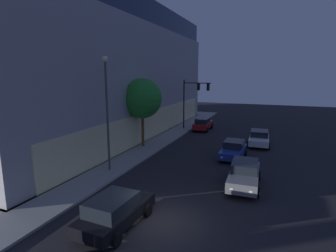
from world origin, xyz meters
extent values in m
plane|color=black|center=(0.00, 0.00, 0.00)|extent=(120.00, 120.00, 0.00)
cube|color=#4C4C51|center=(16.86, 22.82, 0.07)|extent=(38.62, 29.74, 0.15)
cube|color=#F7E9A9|center=(16.86, 8.35, 1.72)|extent=(34.40, 0.60, 3.15)
cube|color=#9E9CA0|center=(16.86, 22.82, 6.56)|extent=(38.22, 29.34, 12.82)
cube|color=navy|center=(16.86, 22.82, 14.33)|extent=(37.46, 28.75, 2.72)
cylinder|color=black|center=(22.79, 6.40, 3.45)|extent=(0.18, 0.18, 6.60)
cylinder|color=black|center=(22.74, 4.58, 6.32)|extent=(0.22, 3.66, 0.12)
cube|color=black|center=(22.73, 4.40, 5.82)|extent=(0.33, 0.33, 0.90)
sphere|color=yellow|center=(22.73, 4.22, 6.10)|extent=(0.18, 0.18, 0.18)
cube|color=black|center=(22.70, 3.12, 5.82)|extent=(0.33, 0.33, 0.90)
sphere|color=yellow|center=(22.69, 2.94, 5.82)|extent=(0.18, 0.18, 0.18)
cylinder|color=#464646|center=(5.22, 6.58, 4.25)|extent=(0.16, 0.16, 8.20)
sphere|color=#F9EFC6|center=(5.22, 6.58, 8.50)|extent=(0.44, 0.44, 0.44)
cylinder|color=brown|center=(12.48, 7.38, 1.80)|extent=(0.28, 0.28, 3.31)
sphere|color=#257F2B|center=(12.48, 7.38, 5.05)|extent=(3.99, 3.99, 3.99)
cube|color=black|center=(-1.07, 1.94, 0.63)|extent=(4.64, 2.17, 0.61)
cube|color=black|center=(-1.41, 1.95, 1.28)|extent=(2.53, 1.87, 0.69)
cube|color=#F9F4CC|center=(1.19, 2.41, 0.63)|extent=(0.13, 0.21, 0.12)
cube|color=#F9F4CC|center=(1.13, 1.24, 0.63)|extent=(0.13, 0.21, 0.12)
cylinder|color=black|center=(0.39, 2.84, 0.32)|extent=(0.65, 0.27, 0.64)
cylinder|color=black|center=(0.29, 0.90, 0.32)|extent=(0.65, 0.27, 0.64)
cylinder|color=black|center=(-2.43, 2.98, 0.32)|extent=(0.65, 0.27, 0.64)
cylinder|color=black|center=(-2.52, 1.03, 0.32)|extent=(0.65, 0.27, 0.64)
cube|color=slate|center=(6.20, -3.40, 0.69)|extent=(4.83, 2.00, 0.70)
cube|color=black|center=(6.55, -3.39, 1.33)|extent=(2.42, 1.74, 0.58)
cube|color=#F9F4CC|center=(3.88, -4.03, 0.69)|extent=(0.13, 0.20, 0.12)
cube|color=#F9F4CC|center=(3.84, -2.93, 0.69)|extent=(0.13, 0.20, 0.12)
cylinder|color=black|center=(4.75, -4.37, 0.34)|extent=(0.69, 0.26, 0.68)
cylinder|color=black|center=(4.69, -2.53, 0.34)|extent=(0.69, 0.26, 0.68)
cylinder|color=black|center=(7.70, -4.27, 0.34)|extent=(0.69, 0.26, 0.68)
cylinder|color=black|center=(7.64, -2.43, 0.34)|extent=(0.69, 0.26, 0.68)
cube|color=navy|center=(12.20, -1.81, 0.61)|extent=(4.32, 1.95, 0.62)
cube|color=black|center=(12.52, -1.82, 1.24)|extent=(2.09, 1.69, 0.63)
cube|color=#F9F4CC|center=(10.10, -2.27, 0.61)|extent=(0.13, 0.20, 0.12)
cube|color=#F9F4CC|center=(10.14, -1.19, 0.61)|extent=(0.13, 0.20, 0.12)
cylinder|color=black|center=(10.85, -2.66, 0.30)|extent=(0.61, 0.26, 0.60)
cylinder|color=black|center=(10.91, -0.86, 0.30)|extent=(0.61, 0.26, 0.60)
cylinder|color=black|center=(13.49, -2.75, 0.30)|extent=(0.61, 0.26, 0.60)
cylinder|color=black|center=(13.55, -0.95, 0.30)|extent=(0.61, 0.26, 0.60)
cube|color=silver|center=(17.71, -3.70, 0.65)|extent=(4.51, 2.10, 0.62)
cube|color=black|center=(18.04, -3.69, 1.26)|extent=(2.28, 1.83, 0.60)
cube|color=#F9F4CC|center=(15.55, -4.36, 0.65)|extent=(0.13, 0.20, 0.12)
cube|color=#F9F4CC|center=(15.51, -3.19, 0.65)|extent=(0.13, 0.20, 0.12)
cylinder|color=black|center=(16.36, -4.72, 0.34)|extent=(0.68, 0.26, 0.68)
cylinder|color=black|center=(16.30, -2.78, 0.34)|extent=(0.68, 0.26, 0.68)
cylinder|color=black|center=(19.12, -4.63, 0.34)|extent=(0.68, 0.26, 0.68)
cylinder|color=black|center=(19.05, -2.68, 0.34)|extent=(0.68, 0.26, 0.68)
cube|color=maroon|center=(23.44, 3.83, 0.70)|extent=(4.52, 1.80, 0.73)
cube|color=black|center=(23.10, 3.83, 1.36)|extent=(2.28, 1.61, 0.60)
cube|color=#F9F4CC|center=(25.64, 4.35, 0.70)|extent=(0.12, 0.20, 0.12)
cube|color=#F9F4CC|center=(25.64, 3.28, 0.70)|extent=(0.12, 0.20, 0.12)
cylinder|color=black|center=(24.84, 4.71, 0.33)|extent=(0.67, 0.24, 0.67)
cylinder|color=black|center=(24.83, 2.93, 0.33)|extent=(0.67, 0.24, 0.67)
cylinder|color=black|center=(22.04, 4.72, 0.33)|extent=(0.67, 0.24, 0.67)
cylinder|color=black|center=(22.03, 2.94, 0.33)|extent=(0.67, 0.24, 0.67)
camera|label=1|loc=(-11.46, -4.96, 7.38)|focal=28.63mm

